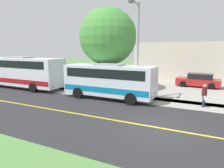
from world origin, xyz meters
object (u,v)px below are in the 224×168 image
object	(u,v)px
transit_bus_rear	(19,71)
street_light_pole	(137,48)
pedestrian_with_bags	(204,95)
commercial_building	(205,60)
shuttle_bus_front	(109,79)
parked_car_near	(199,80)
tree_curbside	(108,37)

from	to	relation	value
transit_bus_rear	street_light_pole	size ratio (longest dim) A/B	1.43
pedestrian_with_bags	street_light_pole	xyz separation A→B (m)	(0.26, -4.93, 3.27)
transit_bus_rear	commercial_building	world-z (taller)	commercial_building
pedestrian_with_bags	street_light_pole	size ratio (longest dim) A/B	0.22
transit_bus_rear	street_light_pole	world-z (taller)	street_light_pole
shuttle_bus_front	commercial_building	bearing A→B (deg)	157.88
shuttle_bus_front	pedestrian_with_bags	size ratio (longest dim) A/B	4.71
commercial_building	parked_car_near	bearing A→B (deg)	-2.78
tree_curbside	street_light_pole	bearing A→B (deg)	56.04
parked_car_near	commercial_building	bearing A→B (deg)	177.22
shuttle_bus_front	transit_bus_rear	world-z (taller)	transit_bus_rear
shuttle_bus_front	tree_curbside	bearing A→B (deg)	-151.09
transit_bus_rear	pedestrian_with_bags	distance (m)	17.75
shuttle_bus_front	pedestrian_with_bags	distance (m)	7.15
tree_curbside	pedestrian_with_bags	bearing A→B (deg)	75.35
tree_curbside	commercial_building	world-z (taller)	tree_curbside
shuttle_bus_front	tree_curbside	distance (m)	4.89
shuttle_bus_front	transit_bus_rear	distance (m)	10.63
shuttle_bus_front	tree_curbside	world-z (taller)	tree_curbside
shuttle_bus_front	commercial_building	xyz separation A→B (m)	(-16.90, 6.87, 0.88)
parked_car_near	pedestrian_with_bags	bearing A→B (deg)	4.50
street_light_pole	commercial_building	size ratio (longest dim) A/B	0.42
street_light_pole	tree_curbside	xyz separation A→B (m)	(-2.53, -3.76, 1.04)
shuttle_bus_front	pedestrian_with_bags	xyz separation A→B (m)	(-0.63, 7.09, -0.71)
street_light_pole	shuttle_bus_front	bearing A→B (deg)	-80.31
parked_car_near	tree_curbside	size ratio (longest dim) A/B	0.57
pedestrian_with_bags	street_light_pole	distance (m)	5.92
tree_curbside	commercial_building	bearing A→B (deg)	148.82
pedestrian_with_bags	commercial_building	xyz separation A→B (m)	(-16.27, -0.22, 1.59)
street_light_pole	parked_car_near	world-z (taller)	street_light_pole
pedestrian_with_bags	tree_curbside	bearing A→B (deg)	-104.65
street_light_pole	tree_curbside	distance (m)	4.65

